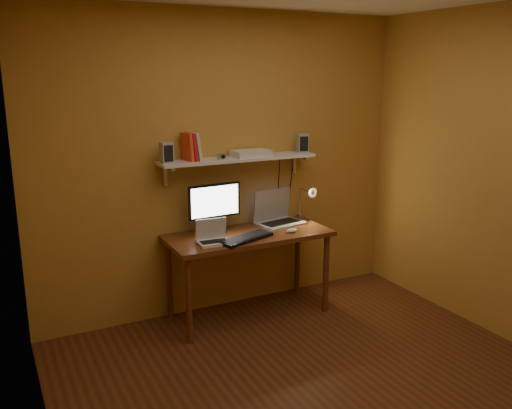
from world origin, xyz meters
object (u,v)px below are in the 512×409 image
desk_lamp (307,198)px  monitor (215,206)px  wall_shelf (238,159)px  netbook (213,236)px  router (251,153)px  desk (249,243)px  speaker_left (166,153)px  mouse (292,231)px  laptop (277,215)px  shelf_camera (222,156)px  keyboard (246,238)px  speaker_right (303,143)px

desk_lamp → monitor: bearing=178.7°
desk_lamp → wall_shelf: bearing=174.1°
netbook → desk_lamp: 1.07m
router → desk: bearing=-121.7°
speaker_left → netbook: bearing=-49.7°
mouse → desk: bearing=166.3°
desk → laptop: laptop is taller
monitor → speaker_left: (-0.39, 0.03, 0.47)m
mouse → shelf_camera: (-0.52, 0.28, 0.64)m
desk → keyboard: 0.21m
speaker_right → desk_lamp: bearing=-55.8°
keyboard → speaker_left: bearing=128.9°
monitor → router: size_ratio=1.48×
wall_shelf → keyboard: wall_shelf is taller
desk → desk_lamp: bearing=10.8°
wall_shelf → desk_lamp: 0.77m
laptop → netbook: (-0.74, -0.27, -0.02)m
netbook → mouse: bearing=-0.2°
desk_lamp → laptop: bearing=171.7°
keyboard → speaker_right: (0.74, 0.35, 0.70)m
desk → speaker_left: bearing=164.3°
keyboard → desk_lamp: 0.84m
monitor → mouse: size_ratio=5.02×
desk → mouse: bearing=-23.6°
laptop → speaker_left: 1.19m
mouse → speaker_left: bearing=171.4°
speaker_left → router: (0.76, 0.02, -0.06)m
mouse → speaker_left: size_ratio=0.56×
shelf_camera → monitor: bearing=168.7°
speaker_right → laptop: bearing=-159.3°
mouse → shelf_camera: size_ratio=0.98×
mouse → keyboard: bearing=-168.7°
wall_shelf → netbook: (-0.37, -0.29, -0.55)m
netbook → keyboard: (0.27, -0.06, -0.04)m
desk → mouse: size_ratio=15.00×
desk → netbook: 0.41m
desk → speaker_right: bearing=16.4°
monitor → laptop: (0.61, 0.02, -0.16)m
desk → shelf_camera: size_ratio=14.66×
netbook → shelf_camera: bearing=54.0°
monitor → netbook: 0.33m
speaker_left → speaker_right: 1.28m
wall_shelf → laptop: bearing=-4.0°
mouse → netbook: bearing=-173.9°
wall_shelf → router: 0.13m
wall_shelf → keyboard: bearing=-106.3°
wall_shelf → speaker_left: bearing=-178.7°
router → shelf_camera: bearing=-168.3°
wall_shelf → speaker_right: (0.64, -0.01, 0.10)m
keyboard → desk: bearing=38.1°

